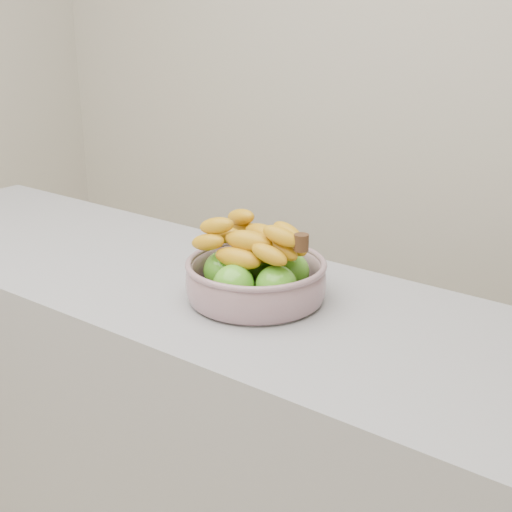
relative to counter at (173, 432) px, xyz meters
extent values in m
cube|color=#BCB6A9|center=(0.00, 1.43, 0.90)|extent=(4.00, 0.05, 2.70)
cube|color=#999AA1|center=(0.00, 0.00, 0.00)|extent=(2.00, 0.60, 0.90)
cylinder|color=#94A1B1|center=(0.27, 0.00, 0.46)|extent=(0.26, 0.26, 0.01)
torus|color=#94A1B1|center=(0.27, 0.00, 0.53)|extent=(0.30, 0.30, 0.01)
sphere|color=#478E18|center=(0.27, -0.08, 0.51)|extent=(0.09, 0.09, 0.09)
sphere|color=#478E18|center=(0.34, -0.02, 0.51)|extent=(0.09, 0.09, 0.09)
sphere|color=#478E18|center=(0.32, 0.06, 0.51)|extent=(0.09, 0.09, 0.09)
sphere|color=#478E18|center=(0.23, 0.06, 0.51)|extent=(0.09, 0.09, 0.09)
sphere|color=#478E18|center=(0.20, -0.02, 0.51)|extent=(0.09, 0.09, 0.09)
ellipsoid|color=#EDA813|center=(0.26, -0.05, 0.56)|extent=(0.20, 0.06, 0.04)
ellipsoid|color=#EDA813|center=(0.26, 0.00, 0.56)|extent=(0.19, 0.05, 0.04)
ellipsoid|color=#EDA813|center=(0.26, 0.05, 0.56)|extent=(0.20, 0.07, 0.04)
ellipsoid|color=#EDA813|center=(0.27, -0.03, 0.59)|extent=(0.20, 0.08, 0.04)
ellipsoid|color=#EDA813|center=(0.27, 0.03, 0.59)|extent=(0.20, 0.08, 0.04)
cylinder|color=#3B2413|center=(0.39, 0.00, 0.61)|extent=(0.03, 0.03, 0.03)
camera|label=1|loc=(1.13, -1.14, 1.07)|focal=50.00mm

